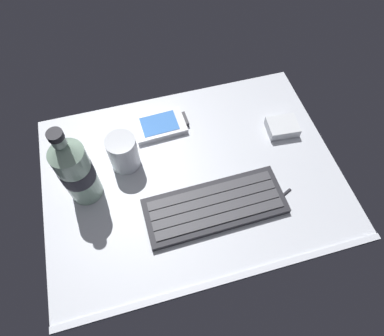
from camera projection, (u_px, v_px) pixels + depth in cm
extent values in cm
cube|color=silver|center=(192.00, 177.00, 75.84)|extent=(64.00, 48.00, 2.00)
cube|color=silver|center=(226.00, 280.00, 63.12)|extent=(64.00, 1.20, 0.80)
cube|color=#232328|center=(215.00, 206.00, 70.40)|extent=(29.17, 11.47, 1.40)
cube|color=#3D3D42|center=(210.00, 191.00, 71.28)|extent=(26.71, 2.43, 0.30)
cube|color=#3D3D42|center=(213.00, 200.00, 70.21)|extent=(26.71, 2.43, 0.30)
cube|color=#3D3D42|center=(217.00, 209.00, 69.13)|extent=(26.71, 2.43, 0.30)
cube|color=#3D3D42|center=(220.00, 219.00, 68.05)|extent=(26.71, 2.43, 0.30)
cube|color=silver|center=(160.00, 126.00, 81.07)|extent=(12.32, 8.11, 1.40)
cube|color=#4C8CEA|center=(159.00, 124.00, 80.43)|extent=(8.65, 6.29, 0.10)
cube|color=#333338|center=(185.00, 119.00, 82.08)|extent=(0.96, 3.83, 1.12)
cylinder|color=silver|center=(123.00, 153.00, 72.91)|extent=(6.40, 6.40, 8.50)
cylinder|color=red|center=(124.00, 155.00, 73.77)|extent=(5.50, 5.50, 6.12)
cylinder|color=#9EC1A8|center=(78.00, 174.00, 66.48)|extent=(6.60, 6.60, 15.00)
cone|color=#9EC1A8|center=(63.00, 148.00, 58.83)|extent=(6.60, 6.60, 2.80)
cylinder|color=#9EC1A8|center=(58.00, 141.00, 56.85)|extent=(2.51, 2.51, 1.80)
cylinder|color=black|center=(55.00, 135.00, 55.56)|extent=(2.77, 2.77, 1.20)
cylinder|color=#2D2D38|center=(76.00, 172.00, 65.83)|extent=(6.73, 6.73, 3.80)
cube|color=silver|center=(282.00, 127.00, 80.22)|extent=(7.45, 6.18, 2.40)
cylinder|color=#26262B|center=(275.00, 202.00, 71.30)|extent=(8.96, 4.53, 0.70)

